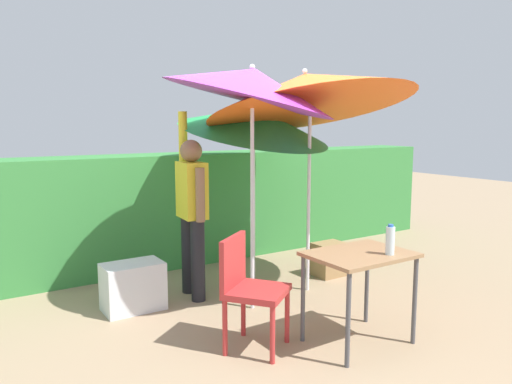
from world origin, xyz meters
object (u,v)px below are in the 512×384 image
Objects in this scene: umbrella_rainbow at (307,92)px; bottle_water at (390,240)px; umbrella_orange at (256,121)px; person_vendor at (192,206)px; cooler_box at (133,287)px; chair_plastic at (248,285)px; folding_table at (360,264)px; crate_cardboard at (329,259)px; umbrella_yellow at (252,84)px.

umbrella_rainbow is 1.84m from bottle_water.
person_vendor is at bearing -169.00° from umbrella_orange.
cooler_box is (-0.64, -0.03, -0.71)m from person_vendor.
cooler_box is at bearing -172.63° from umbrella_orange.
folding_table is at bearing -27.10° from chair_plastic.
umbrella_orange is 5.63× the size of crate_cardboard.
chair_plastic is (-0.14, -1.29, -0.42)m from person_vendor.
person_vendor is at bearing 121.02° from umbrella_yellow.
cooler_box is at bearing -177.62° from person_vendor.
cooler_box is at bearing 111.46° from chair_plastic.
umbrella_rainbow is 2.55m from cooler_box.
person_vendor is 4.90× the size of crate_cardboard.
umbrella_orange is 2.23m from bottle_water.
person_vendor reaches higher than folding_table.
person_vendor is at bearing 113.23° from bottle_water.
umbrella_orange is at bearing 7.37° from cooler_box.
umbrella_rainbow is 2.82× the size of chair_plastic.
folding_table is (1.29, -1.67, 0.43)m from cooler_box.
bottle_water is (-0.07, -2.03, -0.93)m from umbrella_orange.
bottle_water is at bearing -91.95° from umbrella_orange.
bottle_water is at bearing -51.87° from cooler_box.
chair_plastic is at bearing 152.90° from folding_table.
bottle_water is at bearing -47.41° from folding_table.
umbrella_yellow is at bearing -29.15° from cooler_box.
umbrella_yellow is 1.82m from chair_plastic.
person_vendor is at bearing 83.60° from chair_plastic.
umbrella_orange is 1.81m from crate_cardboard.
chair_plastic is at bearing -124.77° from umbrella_orange.
umbrella_rainbow reaches higher than bottle_water.
person_vendor is 0.96m from cooler_box.
crate_cardboard is at bearing -7.90° from person_vendor.
umbrella_rainbow is 4.54× the size of cooler_box.
folding_table is at bearing 132.59° from bottle_water.
bottle_water is (1.44, -1.84, 0.63)m from cooler_box.
chair_plastic is at bearing -124.66° from umbrella_yellow.
chair_plastic is 2.32× the size of crate_cardboard.
person_vendor is at bearing 110.85° from folding_table.
crate_cardboard is at bearing 24.99° from umbrella_rainbow.
umbrella_yellow is 2.82× the size of chair_plastic.
chair_plastic is at bearing -68.54° from cooler_box.
crate_cardboard is (0.58, 0.27, -1.88)m from umbrella_rainbow.
umbrella_orange is (-0.19, 0.67, -0.29)m from umbrella_rainbow.
umbrella_yellow is at bearing -58.98° from person_vendor.
chair_plastic is at bearing 148.80° from bottle_water.
chair_plastic is at bearing -96.40° from person_vendor.
person_vendor is 2.35× the size of folding_table.
umbrella_yellow reaches higher than cooler_box.
umbrella_orange is at bearing 152.76° from crate_cardboard.
chair_plastic is 1.39m from cooler_box.
umbrella_orange reaches higher than person_vendor.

